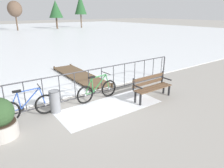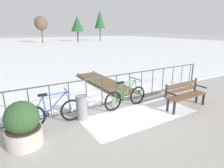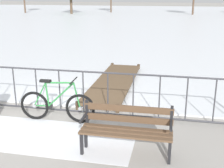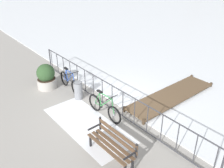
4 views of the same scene
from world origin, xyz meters
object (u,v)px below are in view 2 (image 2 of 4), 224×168
at_px(bicycle_second, 126,97).
at_px(planter_with_shrub, 23,125).
at_px(trash_bin, 82,107).
at_px(bicycle_near_railing, 53,112).
at_px(park_bench, 185,93).

xyz_separation_m(bicycle_second, planter_with_shrub, (-3.27, -0.57, 0.14)).
relative_size(planter_with_shrub, trash_bin, 1.47).
bearing_deg(bicycle_second, trash_bin, -179.10).
bearing_deg(trash_bin, bicycle_second, 0.90).
height_order(bicycle_second, trash_bin, bicycle_second).
distance_m(bicycle_near_railing, planter_with_shrub, 1.05).
distance_m(bicycle_second, planter_with_shrub, 3.32).
bearing_deg(bicycle_near_railing, bicycle_second, -1.49).
bearing_deg(trash_bin, bicycle_near_railing, 173.82).
bearing_deg(park_bench, bicycle_near_railing, 165.27).
xyz_separation_m(park_bench, trash_bin, (-3.34, 1.01, -0.14)).
bearing_deg(bicycle_near_railing, planter_with_shrub, -142.87).
distance_m(park_bench, trash_bin, 3.49).
relative_size(bicycle_near_railing, trash_bin, 2.33).
relative_size(bicycle_near_railing, bicycle_second, 1.00).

